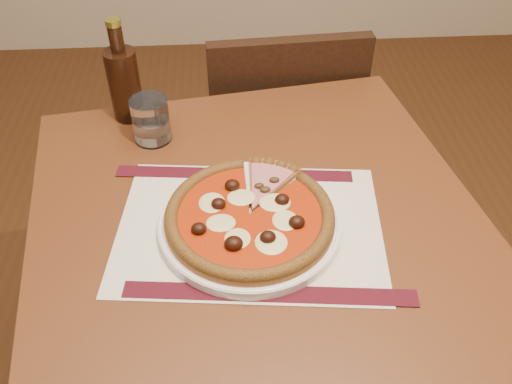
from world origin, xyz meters
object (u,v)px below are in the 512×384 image
table (257,249)px  pizza (250,215)px  bottle (124,81)px  water_glass (151,120)px  chair_far (279,139)px  plate (250,223)px

table → pizza: (-0.01, -0.04, 0.13)m
pizza → bottle: 0.44m
pizza → water_glass: bearing=124.3°
chair_far → water_glass: (-0.31, -0.34, 0.31)m
plate → chair_far: bearing=78.9°
chair_far → plate: (-0.12, -0.61, 0.28)m
water_glass → pizza: bearing=-55.7°
bottle → table: bearing=-51.1°
table → plate: 0.12m
table → pizza: pizza is taller
plate → bottle: bearing=124.2°
bottle → plate: bearing=-55.8°
table → water_glass: water_glass is taller
table → bottle: (-0.26, 0.32, 0.19)m
chair_far → bottle: bottle is taller
table → pizza: 0.14m
plate → water_glass: water_glass is taller
table → chair_far: chair_far is taller
table → bottle: size_ratio=4.06×
table → chair_far: size_ratio=1.08×
table → bottle: 0.45m
table → plate: (-0.01, -0.04, 0.11)m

